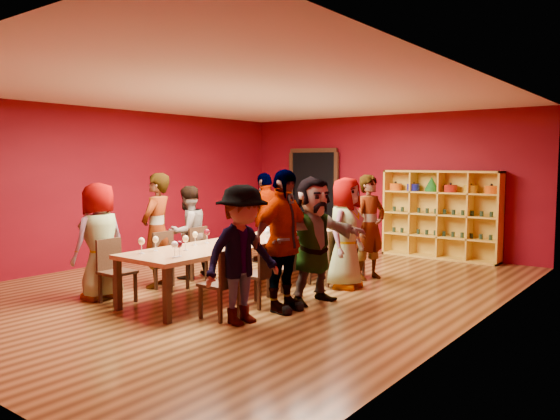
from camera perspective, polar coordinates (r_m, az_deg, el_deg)
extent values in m
cube|color=#563316|center=(8.78, -2.92, -8.00)|extent=(7.10, 9.10, 0.02)
cube|color=#5F040E|center=(12.34, 10.78, 2.76)|extent=(7.10, 0.02, 3.00)
cube|color=#5F040E|center=(11.17, -16.80, 2.41)|extent=(0.02, 9.10, 3.00)
cube|color=#5F040E|center=(6.83, 20.03, 0.80)|extent=(0.02, 9.10, 3.00)
cube|color=white|center=(8.62, -3.01, 11.97)|extent=(7.10, 9.10, 0.02)
cube|color=#B27B4A|center=(8.64, -2.94, -3.28)|extent=(1.10, 4.50, 0.06)
cube|color=black|center=(7.61, -16.59, -7.49)|extent=(0.08, 0.08, 0.69)
cube|color=black|center=(10.69, 2.64, -3.71)|extent=(0.08, 0.08, 0.69)
cube|color=black|center=(6.86, -11.73, -8.76)|extent=(0.08, 0.08, 0.69)
cube|color=black|center=(10.17, 7.18, -4.20)|extent=(0.08, 0.08, 0.69)
cube|color=black|center=(13.21, 3.63, 1.24)|extent=(1.20, 0.14, 2.20)
cube|color=black|center=(13.13, 3.49, 6.24)|extent=(1.32, 0.06, 0.10)
cube|color=black|center=(13.53, 1.18, 1.34)|extent=(0.10, 0.06, 2.20)
cube|color=black|center=(12.80, 5.87, 1.10)|extent=(0.10, 0.06, 2.20)
cube|color=gold|center=(12.08, 11.18, -0.15)|extent=(0.04, 0.40, 1.80)
cube|color=gold|center=(11.23, 22.02, -0.80)|extent=(0.04, 0.40, 1.80)
cube|color=gold|center=(11.55, 16.51, 3.88)|extent=(2.40, 0.40, 0.04)
cube|color=gold|center=(11.72, 16.30, -4.75)|extent=(2.40, 0.40, 0.04)
cube|color=gold|center=(11.78, 16.74, -0.39)|extent=(2.40, 0.02, 1.80)
cube|color=gold|center=(11.65, 16.35, -2.67)|extent=(2.36, 0.38, 0.03)
cube|color=gold|center=(11.60, 16.40, -0.47)|extent=(2.36, 0.38, 0.03)
cube|color=gold|center=(11.57, 16.46, 1.75)|extent=(2.36, 0.38, 0.03)
cube|color=gold|center=(11.83, 13.69, -0.30)|extent=(0.03, 0.38, 1.76)
cube|color=gold|center=(11.60, 16.40, -0.47)|extent=(0.03, 0.38, 1.76)
cube|color=gold|center=(11.40, 19.21, -0.63)|extent=(0.03, 0.38, 1.76)
cylinder|color=#E75D0D|center=(11.96, 11.99, 2.38)|extent=(0.26, 0.26, 0.15)
sphere|color=black|center=(11.96, 12.00, 2.84)|extent=(0.05, 0.05, 0.05)
cylinder|color=#161C98|center=(11.79, 13.75, 2.31)|extent=(0.26, 0.26, 0.15)
sphere|color=black|center=(11.79, 13.76, 2.77)|extent=(0.05, 0.05, 0.05)
cylinder|color=#1B6E26|center=(11.64, 15.55, 2.06)|extent=(0.26, 0.26, 0.08)
cone|color=#1B6E26|center=(11.63, 15.56, 2.80)|extent=(0.24, 0.24, 0.22)
cylinder|color=#9F1D12|center=(11.49, 17.40, 2.16)|extent=(0.26, 0.26, 0.15)
sphere|color=black|center=(11.49, 17.41, 2.63)|extent=(0.05, 0.05, 0.05)
cylinder|color=gold|center=(11.36, 19.29, 2.08)|extent=(0.26, 0.26, 0.15)
sphere|color=black|center=(11.36, 19.31, 2.56)|extent=(0.05, 0.05, 0.05)
cylinder|color=#E75D0D|center=(11.24, 21.23, 1.99)|extent=(0.26, 0.26, 0.15)
sphere|color=black|center=(11.24, 21.24, 2.47)|extent=(0.05, 0.05, 0.05)
cylinder|color=#1B3121|center=(12.05, 11.83, -2.02)|extent=(0.07, 0.07, 0.10)
cylinder|color=#1B3121|center=(11.97, 12.63, -2.08)|extent=(0.07, 0.07, 0.10)
cylinder|color=#1B3121|center=(11.89, 13.43, -2.14)|extent=(0.07, 0.07, 0.10)
cylinder|color=#1B3121|center=(11.82, 14.25, -2.20)|extent=(0.07, 0.07, 0.10)
cylinder|color=#1B3121|center=(11.75, 15.08, -2.26)|extent=(0.07, 0.07, 0.10)
cylinder|color=#1B3121|center=(11.68, 15.92, -2.32)|extent=(0.07, 0.07, 0.10)
cylinder|color=#1B3121|center=(11.61, 16.77, -2.38)|extent=(0.07, 0.07, 0.10)
cylinder|color=#1B3121|center=(11.55, 17.63, -2.44)|extent=(0.07, 0.07, 0.10)
cylinder|color=#1B3121|center=(11.49, 18.50, -2.51)|extent=(0.07, 0.07, 0.10)
cylinder|color=#1B3121|center=(11.43, 19.37, -2.57)|extent=(0.07, 0.07, 0.10)
cylinder|color=#1B3121|center=(11.37, 20.26, -2.63)|extent=(0.07, 0.07, 0.10)
cylinder|color=#1B3121|center=(11.32, 21.15, -2.69)|extent=(0.07, 0.07, 0.10)
cylinder|color=#1B3121|center=(12.00, 11.87, 0.12)|extent=(0.07, 0.07, 0.10)
cylinder|color=#1B3121|center=(11.92, 12.67, 0.07)|extent=(0.07, 0.07, 0.10)
cylinder|color=#1B3121|center=(11.85, 13.48, 0.02)|extent=(0.07, 0.07, 0.10)
cylinder|color=#1B3121|center=(11.77, 14.30, -0.02)|extent=(0.07, 0.07, 0.10)
cylinder|color=#1B3121|center=(11.70, 15.13, -0.07)|extent=(0.07, 0.07, 0.10)
cylinder|color=#1B3121|center=(11.63, 15.97, -0.12)|extent=(0.07, 0.07, 0.10)
cylinder|color=#1B3121|center=(11.56, 16.83, -0.17)|extent=(0.07, 0.07, 0.10)
cylinder|color=#1B3121|center=(11.50, 17.69, -0.22)|extent=(0.07, 0.07, 0.10)
cylinder|color=#1B3121|center=(11.44, 18.56, -0.27)|extent=(0.07, 0.07, 0.10)
cylinder|color=#1B3121|center=(11.38, 19.44, -0.32)|extent=(0.07, 0.07, 0.10)
cylinder|color=#1B3121|center=(11.33, 20.33, -0.37)|extent=(0.07, 0.07, 0.10)
cylinder|color=#1B3121|center=(11.27, 21.22, -0.42)|extent=(0.07, 0.07, 0.10)
cube|color=black|center=(8.00, -16.62, -6.26)|extent=(0.42, 0.42, 0.04)
cube|color=black|center=(8.11, -17.45, -4.41)|extent=(0.04, 0.40, 0.44)
cube|color=black|center=(8.09, -18.28, -7.81)|extent=(0.04, 0.04, 0.41)
cube|color=black|center=(7.82, -16.86, -8.22)|extent=(0.04, 0.04, 0.41)
cube|color=black|center=(8.28, -16.32, -7.47)|extent=(0.04, 0.04, 0.41)
cube|color=black|center=(8.02, -14.87, -7.85)|extent=(0.04, 0.04, 0.41)
imported|color=#4C4C51|center=(8.26, -18.33, -3.08)|extent=(0.49, 0.84, 1.68)
cube|color=black|center=(8.61, -11.27, -5.36)|extent=(0.42, 0.42, 0.04)
cube|color=black|center=(8.71, -12.12, -3.66)|extent=(0.04, 0.40, 0.44)
cube|color=black|center=(8.67, -12.84, -6.83)|extent=(0.04, 0.04, 0.41)
cube|color=black|center=(8.41, -11.35, -7.17)|extent=(0.04, 0.04, 0.41)
cube|color=black|center=(8.88, -11.14, -6.51)|extent=(0.04, 0.04, 0.41)
cube|color=black|center=(8.64, -9.64, -6.82)|extent=(0.04, 0.04, 0.41)
imported|color=#4D4D52|center=(8.79, -12.74, -2.08)|extent=(0.69, 0.79, 1.80)
cube|color=black|center=(9.11, -7.70, -4.74)|extent=(0.42, 0.42, 0.04)
cube|color=black|center=(9.21, -8.55, -3.14)|extent=(0.04, 0.40, 0.44)
cube|color=black|center=(9.15, -9.20, -6.14)|extent=(0.04, 0.04, 0.41)
cube|color=black|center=(8.91, -7.69, -6.43)|extent=(0.04, 0.04, 0.41)
cube|color=black|center=(9.39, -7.68, -5.85)|extent=(0.04, 0.04, 0.41)
cube|color=black|center=(9.15, -6.17, -6.11)|extent=(0.04, 0.04, 0.41)
imported|color=pink|center=(9.37, -9.59, -2.30)|extent=(0.46, 0.78, 1.57)
cube|color=black|center=(10.59, 0.01, -3.33)|extent=(0.42, 0.42, 0.04)
cube|color=black|center=(10.67, -0.80, -1.96)|extent=(0.04, 0.40, 0.44)
cube|color=black|center=(10.60, -1.29, -4.56)|extent=(0.04, 0.04, 0.41)
cube|color=black|center=(10.39, 0.18, -4.75)|extent=(0.04, 0.04, 0.41)
cube|color=black|center=(10.86, -0.16, -4.32)|extent=(0.04, 0.04, 0.41)
cube|color=black|center=(10.66, 1.29, -4.50)|extent=(0.04, 0.04, 0.41)
imported|color=silver|center=(10.76, -1.51, -0.78)|extent=(0.52, 1.06, 1.76)
cube|color=black|center=(6.98, -6.32, -7.73)|extent=(0.42, 0.42, 0.04)
cube|color=black|center=(6.80, -5.18, -5.99)|extent=(0.04, 0.40, 0.44)
cube|color=black|center=(7.03, -8.29, -9.54)|extent=(0.04, 0.04, 0.41)
cube|color=black|center=(6.80, -6.26, -10.02)|extent=(0.04, 0.04, 0.41)
cube|color=black|center=(7.26, -6.34, -9.04)|extent=(0.04, 0.04, 0.41)
cube|color=black|center=(7.04, -4.32, -9.48)|extent=(0.04, 0.04, 0.41)
imported|color=#D08C90|center=(6.64, -3.99, -4.68)|extent=(0.62, 1.15, 1.70)
cube|color=black|center=(7.52, -2.37, -6.78)|extent=(0.42, 0.42, 0.04)
cube|color=black|center=(7.35, -1.24, -5.13)|extent=(0.04, 0.40, 0.44)
cube|color=black|center=(7.55, -4.20, -8.48)|extent=(0.04, 0.04, 0.41)
cube|color=black|center=(7.33, -2.19, -8.88)|extent=(0.04, 0.04, 0.41)
cube|color=black|center=(7.80, -2.52, -8.04)|extent=(0.04, 0.04, 0.41)
cube|color=black|center=(7.59, -0.54, -8.40)|extent=(0.04, 0.04, 0.41)
imported|color=beige|center=(7.16, 0.30, -3.23)|extent=(0.54, 1.12, 1.88)
cube|color=black|center=(7.99, 0.50, -6.06)|extent=(0.42, 0.42, 0.04)
cube|color=black|center=(7.84, 1.61, -4.50)|extent=(0.04, 0.40, 0.44)
cube|color=black|center=(8.01, -1.22, -7.68)|extent=(0.04, 0.04, 0.41)
cube|color=black|center=(7.81, 0.74, -8.02)|extent=(0.04, 0.04, 0.41)
cube|color=black|center=(8.27, 0.26, -7.28)|extent=(0.04, 0.04, 0.41)
cube|color=black|center=(8.08, 2.20, -7.58)|extent=(0.04, 0.04, 0.41)
imported|color=#545359|center=(7.63, 3.51, -3.12)|extent=(0.92, 1.71, 1.77)
cube|color=black|center=(8.85, 4.67, -5.00)|extent=(0.42, 0.42, 0.04)
cube|color=black|center=(8.71, 5.73, -3.57)|extent=(0.04, 0.40, 0.44)
cube|color=black|center=(8.85, 3.12, -6.48)|extent=(0.04, 0.04, 0.41)
cube|color=black|center=(8.66, 4.99, -6.73)|extent=(0.04, 0.04, 0.41)
cube|color=black|center=(9.12, 4.34, -6.13)|extent=(0.04, 0.04, 0.41)
cube|color=black|center=(8.95, 6.17, -6.37)|extent=(0.04, 0.04, 0.41)
imported|color=#5684B2|center=(8.58, 6.86, -2.39)|extent=(0.55, 0.89, 1.73)
cube|color=black|center=(9.54, 7.34, -4.30)|extent=(0.42, 0.42, 0.04)
cube|color=black|center=(9.41, 8.35, -2.96)|extent=(0.04, 0.40, 0.44)
cube|color=black|center=(9.52, 5.92, -5.68)|extent=(0.04, 0.04, 0.41)
cube|color=black|center=(9.35, 7.70, -5.89)|extent=(0.04, 0.04, 0.41)
cube|color=black|center=(9.80, 6.96, -5.37)|extent=(0.04, 0.04, 0.41)
cube|color=black|center=(9.64, 8.71, -5.57)|extent=(0.04, 0.04, 0.41)
imported|color=silver|center=(9.29, 9.36, -1.76)|extent=(0.63, 0.75, 1.76)
cylinder|color=white|center=(7.79, -5.28, -3.96)|extent=(0.06, 0.06, 0.01)
cylinder|color=white|center=(7.78, -5.28, -3.57)|extent=(0.01, 0.01, 0.10)
ellipsoid|color=white|center=(7.77, -5.28, -2.98)|extent=(0.07, 0.07, 0.08)
cylinder|color=white|center=(8.91, -4.63, -2.82)|extent=(0.07, 0.07, 0.01)
cylinder|color=white|center=(8.90, -4.63, -2.44)|extent=(0.01, 0.01, 0.11)
ellipsoid|color=beige|center=(8.89, -4.63, -1.85)|extent=(0.08, 0.08, 0.09)
cylinder|color=white|center=(10.18, 1.95, -1.83)|extent=(0.06, 0.06, 0.01)
cylinder|color=white|center=(10.17, 1.95, -1.52)|extent=(0.01, 0.01, 0.11)
ellipsoid|color=#440710|center=(10.16, 1.95, -1.03)|extent=(0.08, 0.08, 0.09)
cylinder|color=white|center=(9.51, -0.88, -2.31)|extent=(0.07, 0.07, 0.01)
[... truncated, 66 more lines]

